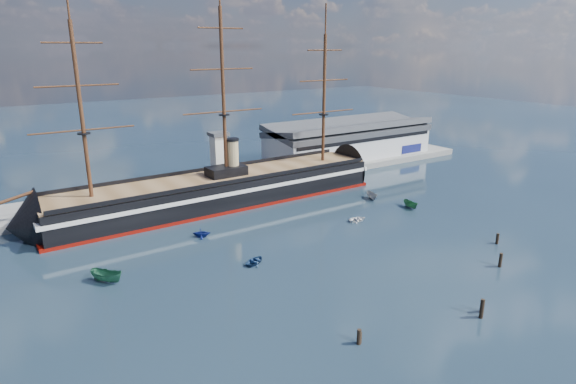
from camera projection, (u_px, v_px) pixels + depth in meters
ground at (270, 224)px, 114.16m from camera, size 600.00×600.00×0.00m
quay at (237, 183)px, 148.19m from camera, size 180.00×18.00×2.00m
warehouse at (349, 140)px, 174.32m from camera, size 63.00×21.00×11.60m
quay_tower at (219, 157)px, 139.28m from camera, size 5.00×5.00×15.00m
warship at (214, 191)px, 126.36m from camera, size 113.00×17.62×53.94m
motorboat_a at (108, 282)px, 86.10m from camera, size 7.73×6.85×3.04m
motorboat_b at (255, 263)px, 93.79m from camera, size 2.38×3.19×1.39m
motorboat_c at (372, 199)px, 132.84m from camera, size 6.45×3.97×2.42m
motorboat_d at (202, 237)px, 106.59m from camera, size 5.39×6.65×2.25m
motorboat_e at (358, 221)px, 116.34m from camera, size 1.38×2.90×1.31m
motorboat_f at (410, 208)px, 125.58m from camera, size 6.39×3.16×2.45m
piling_near_left at (359, 344)px, 68.29m from camera, size 0.64×0.64×3.06m
piling_near_mid at (481, 312)px, 76.40m from camera, size 0.64×0.64×2.79m
piling_near_right at (500, 267)px, 92.16m from camera, size 0.64×0.64×3.56m
piling_far_right at (497, 244)px, 102.89m from camera, size 0.64×0.64×3.08m
piling_extra at (481, 318)px, 74.84m from camera, size 0.64×0.64×3.92m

